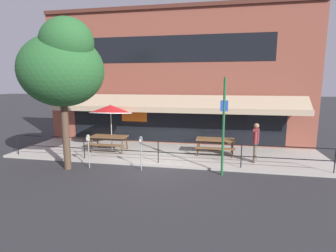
{
  "coord_description": "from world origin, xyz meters",
  "views": [
    {
      "loc": [
        2.47,
        -10.31,
        3.54
      ],
      "look_at": [
        0.18,
        1.6,
        1.5
      ],
      "focal_mm": 28.0,
      "sensor_mm": 36.0,
      "label": 1
    }
  ],
  "objects_px": {
    "patio_umbrella_left": "(111,109)",
    "pedestrian_walking": "(256,141)",
    "street_sign_pole": "(223,126)",
    "parking_meter_far": "(141,143)",
    "picnic_table_centre": "(215,142)",
    "parking_meter_near": "(88,141)",
    "street_tree_curbside": "(63,66)",
    "picnic_table_left": "(109,139)"
  },
  "relations": [
    {
      "from": "street_tree_curbside",
      "to": "pedestrian_walking",
      "type": "bearing_deg",
      "value": 15.89
    },
    {
      "from": "parking_meter_near",
      "to": "street_tree_curbside",
      "type": "height_order",
      "value": "street_tree_curbside"
    },
    {
      "from": "patio_umbrella_left",
      "to": "pedestrian_walking",
      "type": "xyz_separation_m",
      "value": [
        6.98,
        -0.91,
        -1.12
      ]
    },
    {
      "from": "patio_umbrella_left",
      "to": "pedestrian_walking",
      "type": "distance_m",
      "value": 7.13
    },
    {
      "from": "picnic_table_left",
      "to": "parking_meter_near",
      "type": "distance_m",
      "value": 2.46
    },
    {
      "from": "street_sign_pole",
      "to": "street_tree_curbside",
      "type": "height_order",
      "value": "street_tree_curbside"
    },
    {
      "from": "patio_umbrella_left",
      "to": "parking_meter_far",
      "type": "xyz_separation_m",
      "value": [
        2.36,
        -2.63,
        -1.03
      ]
    },
    {
      "from": "picnic_table_left",
      "to": "picnic_table_centre",
      "type": "bearing_deg",
      "value": 3.51
    },
    {
      "from": "parking_meter_near",
      "to": "parking_meter_far",
      "type": "distance_m",
      "value": 2.22
    },
    {
      "from": "parking_meter_near",
      "to": "picnic_table_left",
      "type": "bearing_deg",
      "value": 93.32
    },
    {
      "from": "picnic_table_left",
      "to": "parking_meter_far",
      "type": "bearing_deg",
      "value": -44.52
    },
    {
      "from": "picnic_table_left",
      "to": "parking_meter_far",
      "type": "distance_m",
      "value": 3.34
    },
    {
      "from": "parking_meter_near",
      "to": "street_sign_pole",
      "type": "height_order",
      "value": "street_sign_pole"
    },
    {
      "from": "patio_umbrella_left",
      "to": "street_tree_curbside",
      "type": "xyz_separation_m",
      "value": [
        -0.58,
        -3.06,
        1.98
      ]
    },
    {
      "from": "picnic_table_centre",
      "to": "street_sign_pole",
      "type": "bearing_deg",
      "value": -83.26
    },
    {
      "from": "parking_meter_far",
      "to": "street_tree_curbside",
      "type": "bearing_deg",
      "value": -171.73
    },
    {
      "from": "pedestrian_walking",
      "to": "street_tree_curbside",
      "type": "xyz_separation_m",
      "value": [
        -7.56,
        -2.15,
        3.1
      ]
    },
    {
      "from": "parking_meter_near",
      "to": "picnic_table_centre",
      "type": "bearing_deg",
      "value": 28.15
    },
    {
      "from": "picnic_table_left",
      "to": "parking_meter_near",
      "type": "xyz_separation_m",
      "value": [
        0.14,
        -2.42,
        0.44
      ]
    },
    {
      "from": "patio_umbrella_left",
      "to": "parking_meter_near",
      "type": "height_order",
      "value": "patio_umbrella_left"
    },
    {
      "from": "patio_umbrella_left",
      "to": "picnic_table_centre",
      "type": "bearing_deg",
      "value": 0.14
    },
    {
      "from": "pedestrian_walking",
      "to": "street_sign_pole",
      "type": "bearing_deg",
      "value": -130.79
    },
    {
      "from": "parking_meter_far",
      "to": "street_tree_curbside",
      "type": "relative_size",
      "value": 0.24
    },
    {
      "from": "picnic_table_left",
      "to": "picnic_table_centre",
      "type": "xyz_separation_m",
      "value": [
        5.26,
        0.32,
        0.0
      ]
    },
    {
      "from": "parking_meter_far",
      "to": "street_tree_curbside",
      "type": "xyz_separation_m",
      "value": [
        -2.95,
        -0.43,
        3.01
      ]
    },
    {
      "from": "patio_umbrella_left",
      "to": "parking_meter_near",
      "type": "xyz_separation_m",
      "value": [
        0.14,
        -2.73,
        -1.03
      ]
    },
    {
      "from": "pedestrian_walking",
      "to": "parking_meter_far",
      "type": "relative_size",
      "value": 1.2
    },
    {
      "from": "pedestrian_walking",
      "to": "street_sign_pole",
      "type": "height_order",
      "value": "street_sign_pole"
    },
    {
      "from": "parking_meter_near",
      "to": "parking_meter_far",
      "type": "bearing_deg",
      "value": 2.39
    },
    {
      "from": "street_sign_pole",
      "to": "parking_meter_far",
      "type": "bearing_deg",
      "value": -178.51
    },
    {
      "from": "picnic_table_centre",
      "to": "parking_meter_near",
      "type": "bearing_deg",
      "value": -151.85
    },
    {
      "from": "picnic_table_centre",
      "to": "street_tree_curbside",
      "type": "xyz_separation_m",
      "value": [
        -5.84,
        -3.08,
        3.45
      ]
    },
    {
      "from": "picnic_table_centre",
      "to": "picnic_table_left",
      "type": "bearing_deg",
      "value": -176.49
    },
    {
      "from": "picnic_table_centre",
      "to": "parking_meter_near",
      "type": "height_order",
      "value": "parking_meter_near"
    },
    {
      "from": "pedestrian_walking",
      "to": "street_tree_curbside",
      "type": "relative_size",
      "value": 0.29
    },
    {
      "from": "street_tree_curbside",
      "to": "picnic_table_left",
      "type": "bearing_deg",
      "value": 78.04
    },
    {
      "from": "pedestrian_walking",
      "to": "street_sign_pole",
      "type": "distance_m",
      "value": 2.33
    },
    {
      "from": "patio_umbrella_left",
      "to": "street_sign_pole",
      "type": "xyz_separation_m",
      "value": [
        5.56,
        -2.55,
        -0.27
      ]
    },
    {
      "from": "parking_meter_far",
      "to": "picnic_table_left",
      "type": "bearing_deg",
      "value": 135.48
    },
    {
      "from": "pedestrian_walking",
      "to": "street_sign_pole",
      "type": "relative_size",
      "value": 0.46
    },
    {
      "from": "street_sign_pole",
      "to": "street_tree_curbside",
      "type": "xyz_separation_m",
      "value": [
        -6.15,
        -0.51,
        2.24
      ]
    },
    {
      "from": "picnic_table_centre",
      "to": "parking_meter_far",
      "type": "distance_m",
      "value": 3.95
    }
  ]
}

